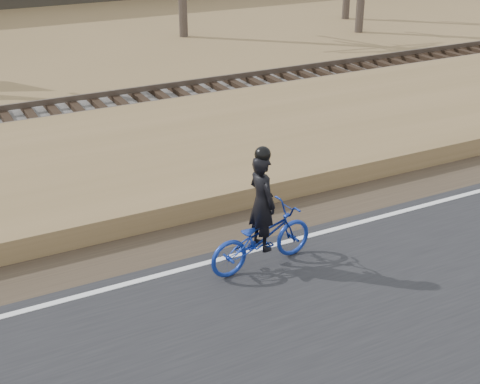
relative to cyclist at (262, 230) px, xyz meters
name	(u,v)px	position (x,y,z in m)	size (l,w,h in m)	color
ground	(106,300)	(-2.63, 0.27, -0.73)	(120.00, 120.00, 0.00)	olive
edge_line	(102,290)	(-2.63, 0.47, -0.67)	(120.00, 0.12, 0.01)	silver
shoulder	(85,264)	(-2.63, 1.47, -0.71)	(120.00, 1.60, 0.04)	#473A2B
embankment	(44,188)	(-2.63, 4.47, -0.51)	(120.00, 5.00, 0.44)	olive
ballast	(10,133)	(-2.63, 8.27, -0.51)	(120.00, 3.00, 0.45)	slate
railroad	(8,121)	(-2.63, 8.27, -0.20)	(120.00, 2.40, 0.29)	black
cyclist	(262,230)	(0.00, 0.00, 0.00)	(2.02, 0.88, 2.14)	#163097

